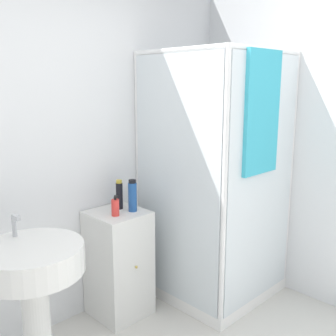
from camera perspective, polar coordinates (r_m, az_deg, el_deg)
wall_back at (r=2.76m, az=-17.59°, el=1.86°), size 6.40×0.06×2.50m
shower_enclosure at (r=3.23m, az=7.07°, el=-9.07°), size 0.90×0.93×1.96m
vanity_cabinet at (r=3.04m, az=-7.18°, el=-13.55°), size 0.38×0.41×0.81m
sink at (r=2.30m, az=-18.95°, el=-15.03°), size 0.55×0.55×1.01m
soap_dispenser at (r=2.79m, az=-7.65°, el=-5.67°), size 0.05×0.06×0.15m
shampoo_bottle_tall_black at (r=2.93m, az=-7.07°, el=-3.88°), size 0.05×0.05×0.22m
shampoo_bottle_blue at (r=2.86m, az=-5.17°, el=-4.06°), size 0.06×0.06×0.24m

